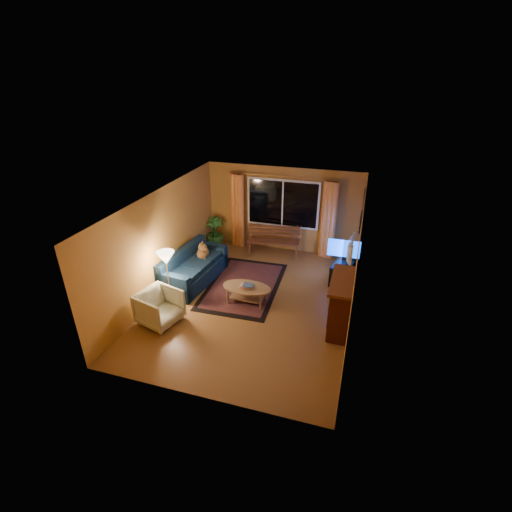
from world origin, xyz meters
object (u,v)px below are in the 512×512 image
(bench, at_px, (273,248))
(coffee_table, at_px, (247,294))
(sofa, at_px, (194,267))
(tv_console, at_px, (345,269))
(armchair, at_px, (159,306))
(floor_lamp, at_px, (168,279))

(bench, distance_m, coffee_table, 2.56)
(sofa, height_order, coffee_table, sofa)
(bench, distance_m, tv_console, 2.26)
(armchair, relative_size, tv_console, 0.62)
(bench, distance_m, armchair, 4.13)
(sofa, relative_size, tv_console, 1.56)
(coffee_table, bearing_deg, sofa, 161.17)
(armchair, xyz_separation_m, coffee_table, (1.55, 1.27, -0.20))
(armchair, distance_m, coffee_table, 2.01)
(floor_lamp, height_order, coffee_table, floor_lamp)
(floor_lamp, relative_size, tv_console, 1.00)
(armchair, relative_size, coffee_table, 0.71)
(coffee_table, xyz_separation_m, tv_console, (2.11, 1.82, 0.06))
(bench, bearing_deg, coffee_table, -98.25)
(sofa, bearing_deg, coffee_table, -12.50)
(sofa, distance_m, coffee_table, 1.69)
(floor_lamp, relative_size, coffee_table, 1.14)
(floor_lamp, bearing_deg, bench, 61.62)
(bench, height_order, tv_console, tv_console)
(sofa, distance_m, floor_lamp, 1.12)
(sofa, bearing_deg, bench, 58.55)
(armchair, height_order, floor_lamp, floor_lamp)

